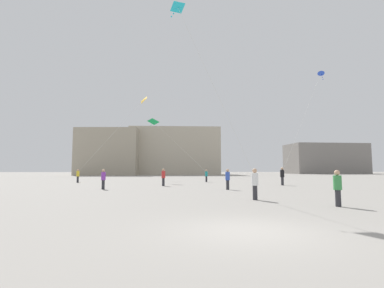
% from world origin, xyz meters
% --- Properties ---
extents(ground_plane, '(300.00, 300.00, 0.00)m').
position_xyz_m(ground_plane, '(0.00, 0.00, 0.00)').
color(ground_plane, gray).
extents(person_in_blue, '(0.37, 0.37, 1.69)m').
position_xyz_m(person_in_blue, '(2.50, 15.39, 0.93)').
color(person_in_blue, '#2D2D33').
rests_on(person_in_blue, ground_plane).
extents(person_in_teal, '(0.35, 0.35, 1.61)m').
position_xyz_m(person_in_teal, '(2.42, 28.98, 0.88)').
color(person_in_teal, '#2D2D33').
rests_on(person_in_teal, ground_plane).
extents(person_in_green, '(0.36, 0.36, 1.64)m').
position_xyz_m(person_in_green, '(5.40, 4.68, 0.90)').
color(person_in_green, '#2D2D33').
rests_on(person_in_green, ground_plane).
extents(person_in_purple, '(0.37, 0.37, 1.68)m').
position_xyz_m(person_in_purple, '(-7.79, 16.60, 0.92)').
color(person_in_purple, '#2D2D33').
rests_on(person_in_purple, ground_plane).
extents(person_in_black, '(0.40, 0.40, 1.86)m').
position_xyz_m(person_in_black, '(9.36, 21.02, 1.02)').
color(person_in_black, '#2D2D33').
rests_on(person_in_black, ground_plane).
extents(person_in_white, '(0.37, 0.37, 1.72)m').
position_xyz_m(person_in_white, '(2.47, 7.67, 0.94)').
color(person_in_white, '#2D2D33').
rests_on(person_in_white, ground_plane).
extents(person_in_red, '(0.38, 0.38, 1.73)m').
position_xyz_m(person_in_red, '(-2.90, 20.83, 0.95)').
color(person_in_red, '#2D2D33').
rests_on(person_in_red, ground_plane).
extents(person_in_yellow, '(0.36, 0.36, 1.67)m').
position_xyz_m(person_in_yellow, '(-13.78, 28.84, 0.92)').
color(person_in_yellow, '#2D2D33').
rests_on(person_in_yellow, ground_plane).
extents(kite_cobalt_diamond, '(5.78, 1.68, 11.39)m').
position_xyz_m(kite_cobalt_diamond, '(14.50, 22.19, 12.12)').
color(kite_cobalt_diamond, blue).
extents(kite_amber_delta, '(8.22, 5.36, 10.90)m').
position_xyz_m(kite_amber_delta, '(-6.36, 33.29, 11.58)').
color(kite_amber_delta, yellow).
extents(kite_emerald_delta, '(8.29, 9.22, 8.44)m').
position_xyz_m(kite_emerald_delta, '(-4.91, 37.42, 9.13)').
color(kite_emerald_delta, green).
extents(kite_cyan_delta, '(4.78, 3.20, 11.37)m').
position_xyz_m(kite_cyan_delta, '(-1.62, 10.22, 12.03)').
color(kite_cyan_delta, '#1EB2C6').
extents(building_left_hall, '(17.59, 15.67, 12.61)m').
position_xyz_m(building_left_hall, '(-19.00, 74.22, 6.30)').
color(building_left_hall, '#A39984').
rests_on(building_left_hall, ground_plane).
extents(building_centre_hall, '(25.83, 17.98, 13.53)m').
position_xyz_m(building_centre_hall, '(-1.00, 78.98, 6.76)').
color(building_centre_hall, '#B2A893').
rests_on(building_centre_hall, ground_plane).
extents(building_right_hall, '(26.50, 13.60, 10.54)m').
position_xyz_m(building_right_hall, '(53.00, 90.36, 5.27)').
color(building_right_hall, gray).
rests_on(building_right_hall, ground_plane).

